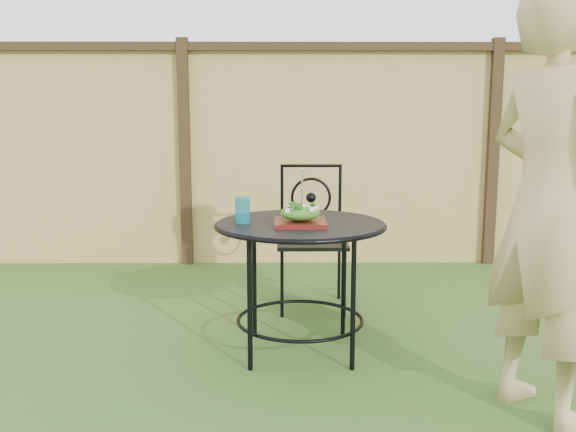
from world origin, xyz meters
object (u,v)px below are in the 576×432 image
object	(u,v)px
patio_table	(300,248)
diner	(552,204)
salad_plate	(300,223)
patio_chair	(312,233)

from	to	relation	value
patio_table	diner	world-z (taller)	diner
patio_table	salad_plate	size ratio (longest dim) A/B	3.42
salad_plate	patio_chair	bearing A→B (deg)	83.65
diner	salad_plate	world-z (taller)	diner
patio_chair	salad_plate	distance (m)	0.96
patio_table	patio_chair	size ratio (longest dim) A/B	0.97
diner	patio_table	bearing A→B (deg)	29.79
diner	salad_plate	size ratio (longest dim) A/B	6.90
patio_table	patio_chair	bearing A→B (deg)	83.23
patio_table	patio_chair	world-z (taller)	patio_chair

